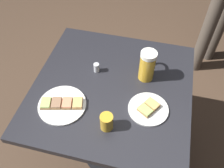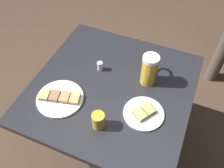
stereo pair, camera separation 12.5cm
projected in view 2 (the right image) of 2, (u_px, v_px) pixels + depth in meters
name	position (u px, v px, depth m)	size (l,w,h in m)	color
ground_plane	(112.00, 148.00, 1.84)	(6.00, 6.00, 0.00)	#4C3828
cafe_table	(112.00, 102.00, 1.38)	(0.83, 0.83, 0.74)	black
plate_near	(60.00, 98.00, 1.21)	(0.24, 0.24, 0.03)	white
plate_far	(144.00, 113.00, 1.15)	(0.20, 0.20, 0.03)	white
beer_mug	(149.00, 69.00, 1.23)	(0.14, 0.08, 0.18)	gold
beer_glass_small	(98.00, 121.00, 1.08)	(0.06, 0.06, 0.09)	gold
salt_shaker	(100.00, 66.00, 1.33)	(0.03, 0.03, 0.05)	silver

